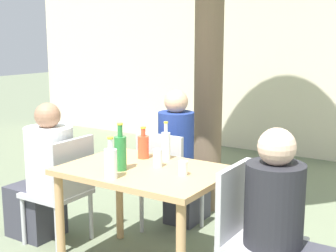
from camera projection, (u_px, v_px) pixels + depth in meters
The scene contains 14 objects.
cafe_building_wall at pixel (310, 56), 6.30m from camera, with size 10.00×0.08×2.80m.
dining_table_front at pixel (145, 183), 3.26m from camera, with size 1.12×0.79×0.76m.
patio_chair_0 at pixel (64, 185), 3.71m from camera, with size 0.44×0.44×0.89m.
patio_chair_1 at pixel (250, 229), 2.87m from camera, with size 0.44×0.44×0.89m.
patio_chair_2 at pixel (167, 177), 3.93m from camera, with size 0.44×0.44×0.89m.
person_seated_0 at pixel (44, 178), 3.83m from camera, with size 0.59×0.39×1.15m.
person_seated_1 at pixel (287, 235), 2.74m from camera, with size 0.58×0.35×1.15m.
person_seated_2 at pixel (181, 166), 4.11m from camera, with size 0.31×0.55×1.22m.
water_bottle_0 at pixel (166, 145), 3.46m from camera, with size 0.07×0.07×0.28m.
soda_bottle_1 at pixel (143, 146), 3.49m from camera, with size 0.08×0.08×0.24m.
water_bottle_2 at pixel (111, 163), 2.99m from camera, with size 0.08×0.08×0.27m.
green_bottle_3 at pixel (120, 152), 3.17m from camera, with size 0.08×0.08×0.33m.
drinking_glass_0 at pixel (183, 168), 3.07m from camera, with size 0.06×0.06×0.10m.
drinking_glass_1 at pixel (158, 158), 3.27m from camera, with size 0.07×0.07×0.13m.
Camera 1 is at (1.83, -2.54, 1.66)m, focal length 50.00 mm.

